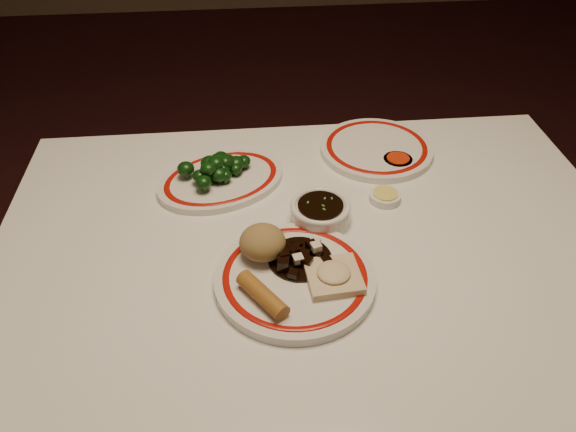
# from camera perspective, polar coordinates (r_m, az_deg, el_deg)

# --- Properties ---
(dining_table) EXTENTS (1.20, 0.90, 0.75)m
(dining_table) POSITION_cam_1_polar(r_m,az_deg,el_deg) (1.09, 2.90, -7.07)
(dining_table) COLOR white
(dining_table) RESTS_ON ground
(main_plate) EXTENTS (0.33, 0.33, 0.02)m
(main_plate) POSITION_cam_1_polar(r_m,az_deg,el_deg) (0.96, 0.70, -6.33)
(main_plate) COLOR silver
(main_plate) RESTS_ON dining_table
(rice_mound) EXTENTS (0.08, 0.08, 0.06)m
(rice_mound) POSITION_cam_1_polar(r_m,az_deg,el_deg) (0.98, -2.61, -2.70)
(rice_mound) COLOR olive
(rice_mound) RESTS_ON main_plate
(spring_roll) EXTENTS (0.08, 0.10, 0.03)m
(spring_roll) POSITION_cam_1_polar(r_m,az_deg,el_deg) (0.91, -2.61, -8.02)
(spring_roll) COLOR #9F6927
(spring_roll) RESTS_ON main_plate
(fried_wonton) EXTENTS (0.10, 0.10, 0.03)m
(fried_wonton) POSITION_cam_1_polar(r_m,az_deg,el_deg) (0.95, 4.66, -6.02)
(fried_wonton) COLOR beige
(fried_wonton) RESTS_ON main_plate
(stirfry_heap) EXTENTS (0.11, 0.11, 0.03)m
(stirfry_heap) POSITION_cam_1_polar(r_m,az_deg,el_deg) (0.98, 1.11, -4.19)
(stirfry_heap) COLOR black
(stirfry_heap) RESTS_ON main_plate
(broccoli_plate) EXTENTS (0.33, 0.31, 0.02)m
(broccoli_plate) POSITION_cam_1_polar(r_m,az_deg,el_deg) (1.19, -6.79, 3.66)
(broccoli_plate) COLOR silver
(broccoli_plate) RESTS_ON dining_table
(broccoli_pile) EXTENTS (0.15, 0.12, 0.05)m
(broccoli_pile) POSITION_cam_1_polar(r_m,az_deg,el_deg) (1.18, -7.05, 4.98)
(broccoli_pile) COLOR #23471C
(broccoli_pile) RESTS_ON broccoli_plate
(soy_bowl) EXTENTS (0.11, 0.11, 0.04)m
(soy_bowl) POSITION_cam_1_polar(r_m,az_deg,el_deg) (1.08, 3.29, 0.27)
(soy_bowl) COLOR silver
(soy_bowl) RESTS_ON dining_table
(sweet_sour_dish) EXTENTS (0.06, 0.06, 0.02)m
(sweet_sour_dish) POSITION_cam_1_polar(r_m,az_deg,el_deg) (1.27, 11.08, 5.47)
(sweet_sour_dish) COLOR silver
(sweet_sour_dish) RESTS_ON dining_table
(mustard_dish) EXTENTS (0.06, 0.06, 0.02)m
(mustard_dish) POSITION_cam_1_polar(r_m,az_deg,el_deg) (1.16, 9.82, 1.94)
(mustard_dish) COLOR silver
(mustard_dish) RESTS_ON dining_table
(far_plate) EXTENTS (0.33, 0.33, 0.02)m
(far_plate) POSITION_cam_1_polar(r_m,az_deg,el_deg) (1.30, 8.96, 6.78)
(far_plate) COLOR silver
(far_plate) RESTS_ON dining_table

